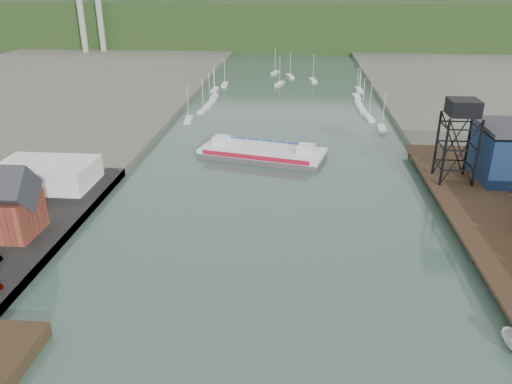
# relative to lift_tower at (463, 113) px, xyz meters

# --- Properties ---
(east_pier) EXTENTS (14.00, 70.00, 2.45)m
(east_pier) POSITION_rel_lift_tower_xyz_m (2.00, -13.00, -13.75)
(east_pier) COLOR black
(east_pier) RESTS_ON ground
(white_shed) EXTENTS (18.00, 12.00, 4.50)m
(white_shed) POSITION_rel_lift_tower_xyz_m (-79.00, -8.00, -11.80)
(white_shed) COLOR silver
(white_shed) RESTS_ON west_quay
(lift_tower) EXTENTS (6.50, 6.50, 16.00)m
(lift_tower) POSITION_rel_lift_tower_xyz_m (0.00, 0.00, 0.00)
(lift_tower) COLOR black
(lift_tower) RESTS_ON east_pier
(marina_sailboats) EXTENTS (57.71, 92.65, 0.90)m
(marina_sailboats) POSITION_rel_lift_tower_xyz_m (-34.92, 80.46, -15.30)
(marina_sailboats) COLOR silver
(marina_sailboats) RESTS_ON ground
(distant_hills) EXTENTS (500.00, 120.00, 80.00)m
(distant_hills) POSITION_rel_lift_tower_xyz_m (-38.98, 243.35, -5.27)
(distant_hills) COLOR black
(distant_hills) RESTS_ON ground
(chain_ferry) EXTENTS (30.47, 17.85, 4.12)m
(chain_ferry) POSITION_rel_lift_tower_xyz_m (-38.69, 16.11, -14.47)
(chain_ferry) COLOR #47474A
(chain_ferry) RESTS_ON ground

